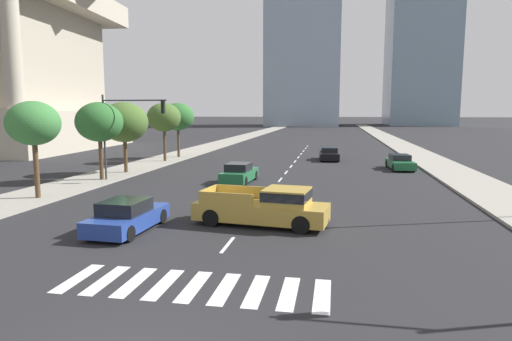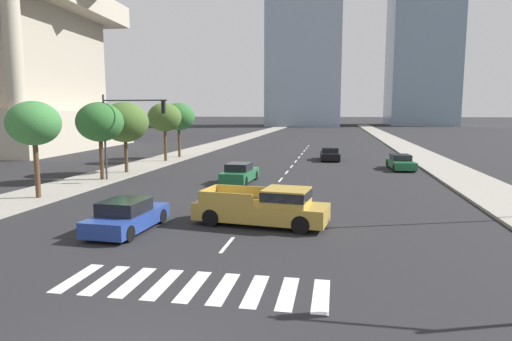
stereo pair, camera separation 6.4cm
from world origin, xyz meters
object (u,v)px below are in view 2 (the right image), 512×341
(sedan_green_1, at_px, (240,173))
(sedan_blue_3, at_px, (127,216))
(street_tree_nearest, at_px, (34,124))
(traffic_signal_far, at_px, (127,122))
(street_tree_fourth, at_px, (165,117))
(pickup_truck, at_px, (267,207))
(street_tree_third, at_px, (125,122))
(street_tree_second, at_px, (100,122))
(sedan_black_2, at_px, (330,154))
(sedan_green_0, at_px, (401,163))
(street_tree_fifth, at_px, (179,117))

(sedan_green_1, bearing_deg, sedan_blue_3, 175.43)
(sedan_green_1, height_order, street_tree_nearest, street_tree_nearest)
(traffic_signal_far, distance_m, street_tree_fourth, 12.22)
(pickup_truck, bearing_deg, street_tree_third, 141.66)
(street_tree_second, distance_m, street_tree_third, 3.72)
(sedan_blue_3, bearing_deg, sedan_green_1, -5.29)
(traffic_signal_far, height_order, street_tree_fourth, traffic_signal_far)
(street_tree_nearest, bearing_deg, sedan_black_2, 56.39)
(sedan_black_2, height_order, street_tree_third, street_tree_third)
(sedan_green_1, height_order, traffic_signal_far, traffic_signal_far)
(street_tree_fourth, bearing_deg, traffic_signal_far, -79.98)
(sedan_green_0, bearing_deg, sedan_blue_3, -36.14)
(pickup_truck, distance_m, traffic_signal_far, 15.45)
(street_tree_nearest, bearing_deg, street_tree_second, 90.00)
(sedan_black_2, relative_size, street_tree_second, 0.88)
(sedan_green_1, relative_size, street_tree_nearest, 0.82)
(pickup_truck, height_order, traffic_signal_far, traffic_signal_far)
(street_tree_third, bearing_deg, sedan_green_1, -14.50)
(sedan_black_2, bearing_deg, sedan_green_0, 40.39)
(traffic_signal_far, bearing_deg, street_tree_nearest, -107.43)
(sedan_green_1, relative_size, street_tree_fourth, 0.78)
(sedan_green_1, relative_size, street_tree_fifth, 0.77)
(sedan_black_2, distance_m, street_tree_nearest, 28.64)
(street_tree_fourth, relative_size, street_tree_fifth, 0.99)
(traffic_signal_far, height_order, street_tree_fifth, traffic_signal_far)
(street_tree_nearest, relative_size, street_tree_second, 0.99)
(sedan_green_1, distance_m, street_tree_second, 10.43)
(street_tree_nearest, distance_m, street_tree_fifth, 22.65)
(traffic_signal_far, xyz_separation_m, street_tree_fourth, (-2.13, 12.03, 0.12))
(sedan_black_2, distance_m, street_tree_third, 20.73)
(sedan_green_1, xyz_separation_m, street_tree_fifth, (-9.74, 14.56, 3.73))
(sedan_green_0, xyz_separation_m, street_tree_fifth, (-21.79, 5.35, 3.77))
(sedan_blue_3, distance_m, street_tree_second, 14.78)
(street_tree_fourth, bearing_deg, street_tree_second, -90.00)
(street_tree_third, height_order, street_tree_fifth, street_tree_fifth)
(sedan_black_2, bearing_deg, traffic_signal_far, -42.05)
(sedan_green_0, distance_m, street_tree_fifth, 22.75)
(street_tree_nearest, xyz_separation_m, street_tree_second, (0.00, 6.89, -0.08))
(pickup_truck, distance_m, sedan_black_2, 26.93)
(sedan_black_2, height_order, traffic_signal_far, traffic_signal_far)
(street_tree_second, relative_size, street_tree_fourth, 0.97)
(sedan_blue_3, bearing_deg, traffic_signal_far, 28.58)
(street_tree_fifth, bearing_deg, street_tree_second, -90.00)
(sedan_green_0, distance_m, street_tree_second, 24.41)
(street_tree_third, bearing_deg, street_tree_fourth, 90.00)
(sedan_green_1, distance_m, street_tree_fourth, 14.95)
(sedan_green_1, xyz_separation_m, street_tree_third, (-9.74, 2.52, 3.45))
(sedan_green_0, height_order, street_tree_second, street_tree_second)
(street_tree_second, distance_m, street_tree_fifth, 15.76)
(street_tree_nearest, bearing_deg, street_tree_third, 90.00)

